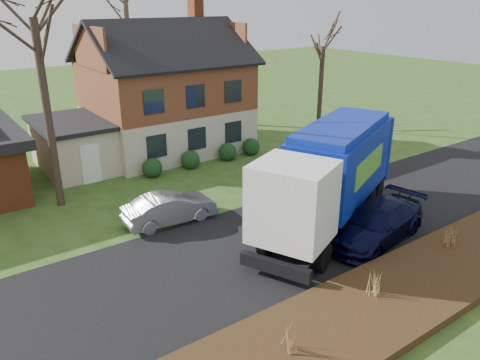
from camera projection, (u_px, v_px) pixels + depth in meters
ground at (284, 238)px, 19.14m from camera, size 120.00×120.00×0.00m
road at (284, 238)px, 19.14m from camera, size 80.00×7.00×0.02m
mulch_verge at (392, 298)px, 15.07m from camera, size 80.00×3.50×0.30m
main_house at (158, 88)px, 29.04m from camera, size 12.95×8.95×9.26m
garbage_truck at (331, 171)px, 19.50m from camera, size 10.19×6.49×4.27m
silver_sedan at (170, 208)px, 20.31m from camera, size 4.14×1.65×1.34m
navy_wagon at (376, 223)px, 18.76m from camera, size 5.52×2.98×1.52m
tree_front_east at (324, 29)px, 29.00m from camera, size 3.29×3.29×9.15m
grass_clump_west at (290, 337)px, 12.43m from camera, size 0.34×0.28×0.90m
grass_clump_mid at (376, 282)px, 14.85m from camera, size 0.32×0.26×0.89m
grass_clump_east at (452, 234)px, 17.84m from camera, size 0.39×0.32×0.96m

